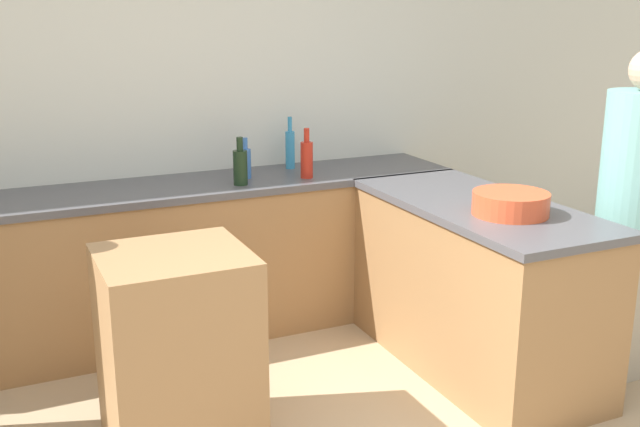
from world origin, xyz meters
TOP-DOWN VIEW (x-y plane):
  - wall_back at (0.00, 2.49)m, footprint 8.00×0.06m
  - counter_back at (0.00, 2.17)m, footprint 2.77×0.62m
  - counter_peninsula at (1.04, 1.12)m, footprint 0.69×1.53m
  - island_table at (-0.58, 1.01)m, footprint 0.61×0.58m
  - mixing_bowl at (1.03, 0.88)m, footprint 0.37×0.37m
  - wine_bottle_dark at (0.06, 2.02)m, footprint 0.08×0.08m
  - water_bottle_blue at (0.14, 2.17)m, footprint 0.06×0.06m
  - dish_soap_bottle at (0.48, 2.32)m, footprint 0.06×0.06m
  - hot_sauce_bottle at (0.47, 2.03)m, footprint 0.07×0.07m
  - person_at_peninsula at (1.67, 0.71)m, footprint 0.37×0.37m

SIDE VIEW (x-z plane):
  - island_table at x=-0.58m, z-range 0.00..0.89m
  - counter_back at x=0.00m, z-range 0.00..0.91m
  - counter_peninsula at x=1.04m, z-range 0.00..0.91m
  - person_at_peninsula at x=1.67m, z-range 0.07..1.75m
  - mixing_bowl at x=1.03m, z-range 0.91..1.02m
  - water_bottle_blue at x=0.14m, z-range 0.88..1.12m
  - wine_bottle_dark at x=0.06m, z-range 0.88..1.15m
  - hot_sauce_bottle at x=0.47m, z-range 0.88..1.17m
  - dish_soap_bottle at x=0.48m, z-range 0.87..1.19m
  - wall_back at x=0.00m, z-range 0.00..2.70m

